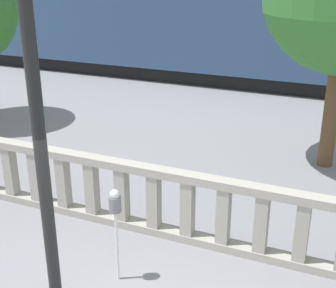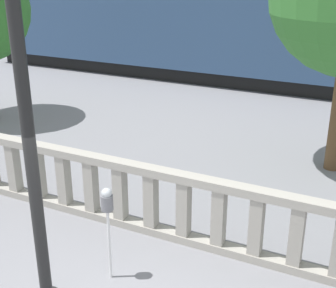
# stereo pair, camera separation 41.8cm
# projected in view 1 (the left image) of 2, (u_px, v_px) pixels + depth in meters

# --- Properties ---
(balustrade) EXTENTS (14.26, 0.24, 1.25)m
(balustrade) POSITION_uv_depth(u_px,v_px,m) (188.00, 208.00, 7.69)
(balustrade) COLOR #9E998E
(balustrade) RESTS_ON ground
(lamppost) EXTENTS (0.36, 0.36, 6.12)m
(lamppost) POSITION_uv_depth(u_px,v_px,m) (33.00, 76.00, 5.15)
(lamppost) COLOR black
(lamppost) RESTS_ON ground
(parking_meter) EXTENTS (0.18, 0.18, 1.48)m
(parking_meter) POSITION_uv_depth(u_px,v_px,m) (115.00, 208.00, 6.53)
(parking_meter) COLOR silver
(parking_meter) RESTS_ON ground
(train_near) EXTENTS (20.19, 3.09, 3.87)m
(train_near) POSITION_uv_depth(u_px,v_px,m) (209.00, 35.00, 18.09)
(train_near) COLOR black
(train_near) RESTS_ON ground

